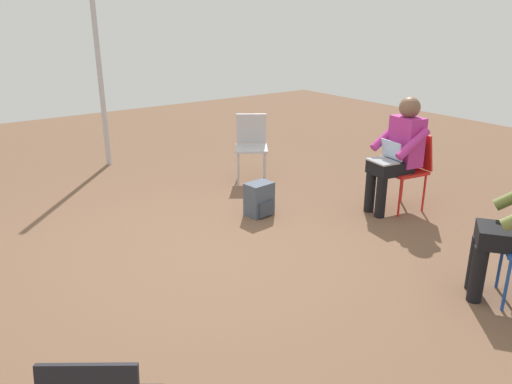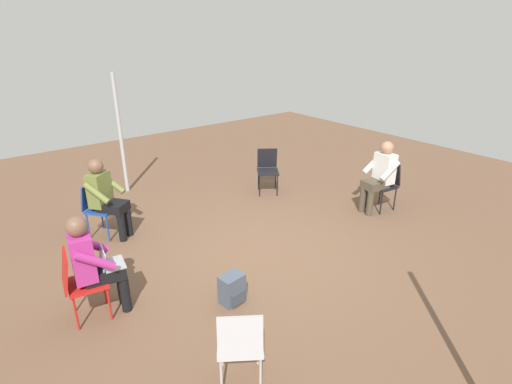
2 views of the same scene
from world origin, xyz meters
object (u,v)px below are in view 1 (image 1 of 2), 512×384
Objects in this scene: person_with_laptop at (398,149)px; backpack_near_laptop_user at (259,201)px; chair_northeast at (251,142)px; chair_east at (409,165)px.

person_with_laptop is 1.58m from backpack_near_laptop_user.
chair_northeast is 1.99m from chair_east.
person_with_laptop is (0.66, -1.78, 0.20)m from chair_northeast.
backpack_near_laptop_user is at bearing 70.90° from chair_east.
chair_east is at bearing -90.00° from person_with_laptop.
person_with_laptop reaches higher than chair_northeast.
chair_northeast is 1.25m from backpack_near_laptop_user.
chair_east is at bearing 148.88° from chair_northeast.
person_with_laptop reaches higher than chair_east.
backpack_near_laptop_user is at bearing 68.76° from person_with_laptop.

